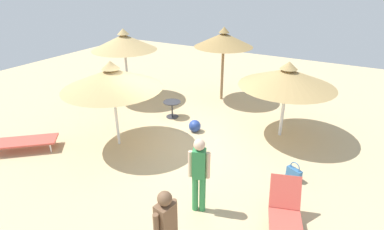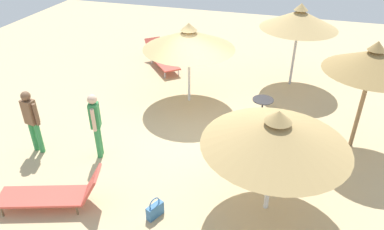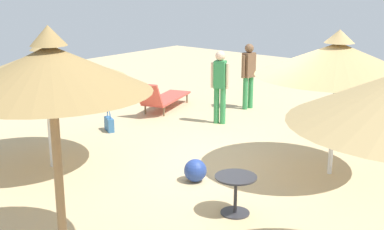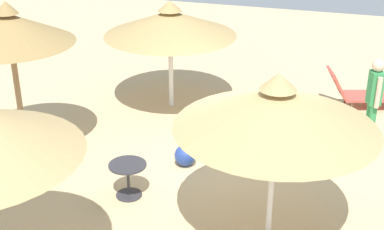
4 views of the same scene
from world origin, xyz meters
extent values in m
cube|color=tan|center=(0.00, 0.00, -0.05)|extent=(24.00, 24.00, 0.10)
cylinder|color=white|center=(2.54, 2.07, 1.02)|extent=(0.10, 0.10, 2.04)
cone|color=tan|center=(2.54, 2.07, 1.87)|extent=(2.80, 2.80, 0.52)
cone|color=tan|center=(2.54, 2.07, 2.23)|extent=(0.50, 0.50, 0.22)
cylinder|color=olive|center=(-0.32, 3.94, 1.23)|extent=(0.10, 0.10, 2.46)
cone|color=#997A47|center=(-0.32, 3.94, 2.37)|extent=(2.21, 2.21, 0.52)
cone|color=#997A47|center=(-0.32, 3.94, 2.73)|extent=(0.40, 0.40, 0.22)
cylinder|color=#B2B2B7|center=(-3.62, 2.18, 1.17)|extent=(0.09, 0.09, 2.34)
cone|color=tan|center=(-3.62, 2.18, 2.26)|extent=(2.47, 2.47, 0.58)
cone|color=tan|center=(-3.62, 2.18, 2.65)|extent=(0.44, 0.44, 0.22)
cylinder|color=white|center=(-1.46, -0.82, 1.09)|extent=(0.08, 0.08, 2.17)
cone|color=tan|center=(-1.46, -0.82, 2.02)|extent=(2.74, 2.74, 0.55)
cone|color=tan|center=(-1.46, -0.82, 2.39)|extent=(0.49, 0.49, 0.22)
cube|color=#CC4C3F|center=(-3.51, -2.40, 0.28)|extent=(1.69, 1.58, 0.05)
cylinder|color=silver|center=(-3.15, -1.74, 0.13)|extent=(0.04, 0.04, 0.26)
cylinder|color=silver|center=(-2.81, -2.14, 0.13)|extent=(0.04, 0.04, 0.26)
cylinder|color=silver|center=(-4.22, -2.67, 0.13)|extent=(0.04, 0.04, 0.26)
cylinder|color=silver|center=(-3.88, -3.07, 0.13)|extent=(0.04, 0.04, 0.26)
cube|color=#CC4C3F|center=(-4.34, -3.12, 0.56)|extent=(0.82, 0.83, 0.53)
cube|color=#CC4C3F|center=(3.83, -2.39, 0.27)|extent=(1.14, 1.89, 0.05)
cylinder|color=brown|center=(4.31, -3.02, 0.12)|extent=(0.04, 0.04, 0.24)
cylinder|color=brown|center=(3.82, -3.18, 0.12)|extent=(0.04, 0.04, 0.24)
cylinder|color=brown|center=(3.84, -1.59, 0.12)|extent=(0.04, 0.04, 0.24)
cylinder|color=brown|center=(3.35, -1.75, 0.12)|extent=(0.04, 0.04, 0.24)
cube|color=#CC4C3F|center=(3.50, -1.38, 0.58)|extent=(0.70, 0.54, 0.60)
cylinder|color=#338C4C|center=(2.21, -3.61, 0.42)|extent=(0.13, 0.13, 0.84)
cylinder|color=#338C4C|center=(2.18, -3.81, 0.42)|extent=(0.13, 0.13, 0.84)
cube|color=brown|center=(2.19, -3.71, 1.15)|extent=(0.27, 0.33, 0.63)
sphere|color=brown|center=(2.19, -3.71, 1.58)|extent=(0.23, 0.23, 0.23)
cylinder|color=brown|center=(2.23, -3.51, 1.13)|extent=(0.09, 0.09, 0.58)
cylinder|color=brown|center=(2.16, -3.91, 1.13)|extent=(0.09, 0.09, 0.58)
cylinder|color=#338C4C|center=(1.84, -2.15, 0.42)|extent=(0.13, 0.13, 0.85)
cylinder|color=#338C4C|center=(1.99, -2.09, 0.42)|extent=(0.13, 0.13, 0.85)
cube|color=#338C4C|center=(1.92, -2.12, 1.16)|extent=(0.32, 0.29, 0.63)
sphere|color=beige|center=(1.92, -2.12, 1.60)|extent=(0.23, 0.23, 0.23)
cylinder|color=beige|center=(1.75, -2.18, 1.14)|extent=(0.09, 0.09, 0.58)
cylinder|color=beige|center=(2.08, -2.06, 1.14)|extent=(0.09, 0.09, 0.58)
cube|color=#336699|center=(3.43, -0.05, 0.15)|extent=(0.40, 0.29, 0.30)
torus|color=#336699|center=(3.43, -0.05, 0.35)|extent=(0.25, 0.14, 0.27)
cylinder|color=#2D2D33|center=(-1.10, 1.52, 0.57)|extent=(0.61, 0.61, 0.02)
cylinder|color=#2D2D33|center=(-1.10, 1.52, 0.28)|extent=(0.05, 0.05, 0.55)
cylinder|color=#2D2D33|center=(-1.10, 1.52, 0.01)|extent=(0.42, 0.42, 0.02)
sphere|color=navy|center=(0.11, 0.96, 0.19)|extent=(0.38, 0.38, 0.38)
camera|label=1|loc=(4.27, -6.57, 4.56)|focal=28.40mm
camera|label=2|loc=(8.24, 2.16, 5.56)|focal=33.83mm
camera|label=3|loc=(-4.97, 7.12, 3.33)|focal=47.70mm
camera|label=4|loc=(-8.04, -1.74, 4.94)|focal=51.76mm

